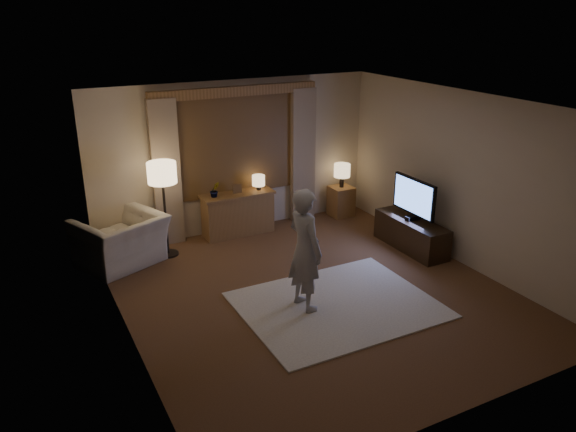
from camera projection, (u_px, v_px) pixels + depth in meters
room at (299, 192)px, 7.69m from camera, size 5.04×5.54×2.64m
rug at (337, 305)px, 7.43m from camera, size 2.50×2.00×0.02m
sideboard at (238, 215)px, 9.65m from camera, size 1.20×0.40×0.70m
picture_frame at (237, 190)px, 9.49m from camera, size 0.16×0.02×0.20m
plant at (215, 190)px, 9.30m from camera, size 0.17×0.13×0.30m
table_lamp_sideboard at (259, 181)px, 9.63m from camera, size 0.22×0.22×0.30m
floor_lamp at (162, 178)px, 8.50m from camera, size 0.44×0.44×1.52m
armchair at (121, 241)px, 8.48m from camera, size 1.50×1.42×0.77m
side_table at (341, 201)px, 10.53m from camera, size 0.40×0.40×0.56m
table_lamp_side at (342, 171)px, 10.32m from camera, size 0.30×0.30×0.44m
tv_stand at (411, 234)px, 9.10m from camera, size 0.45×1.40×0.50m
tv at (414, 197)px, 8.88m from camera, size 0.23×0.95×0.69m
person at (305, 250)px, 7.10m from camera, size 0.45×0.63×1.62m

